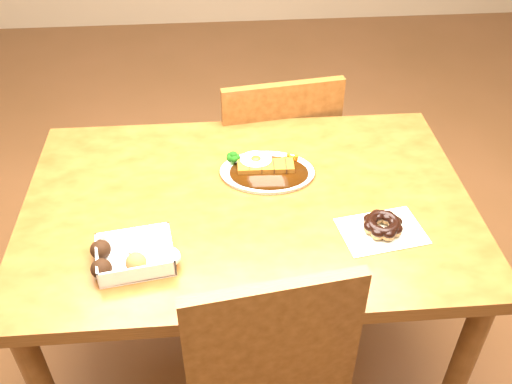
{
  "coord_description": "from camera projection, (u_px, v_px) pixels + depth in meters",
  "views": [
    {
      "loc": [
        -0.07,
        -1.17,
        1.74
      ],
      "look_at": [
        0.02,
        -0.04,
        0.81
      ],
      "focal_mm": 40.0,
      "sensor_mm": 36.0,
      "label": 1
    }
  ],
  "objects": [
    {
      "name": "table",
      "position": [
        248.0,
        227.0,
        1.59
      ],
      "size": [
        1.2,
        0.8,
        0.75
      ],
      "color": "#552E11",
      "rests_on": "ground"
    },
    {
      "name": "katsu_curry_plate",
      "position": [
        266.0,
        169.0,
        1.61
      ],
      "size": [
        0.28,
        0.21,
        0.05
      ],
      "rotation": [
        0.0,
        0.0,
        -0.1
      ],
      "color": "white",
      "rests_on": "table"
    },
    {
      "name": "donut_box",
      "position": [
        133.0,
        255.0,
        1.34
      ],
      "size": [
        0.21,
        0.16,
        0.05
      ],
      "rotation": [
        0.0,
        0.0,
        0.16
      ],
      "color": "white",
      "rests_on": "table"
    },
    {
      "name": "ground",
      "position": [
        250.0,
        363.0,
        2.01
      ],
      "size": [
        6.0,
        6.0,
        0.0
      ],
      "primitive_type": "plane",
      "color": "brown",
      "rests_on": "ground"
    },
    {
      "name": "pon_de_ring",
      "position": [
        383.0,
        225.0,
        1.42
      ],
      "size": [
        0.23,
        0.18,
        0.04
      ],
      "rotation": [
        0.0,
        0.0,
        0.17
      ],
      "color": "silver",
      "rests_on": "table"
    },
    {
      "name": "chair_far",
      "position": [
        272.0,
        162.0,
        2.12
      ],
      "size": [
        0.47,
        0.47,
        0.87
      ],
      "rotation": [
        0.0,
        0.0,
        3.28
      ],
      "color": "#552E11",
      "rests_on": "ground"
    }
  ]
}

